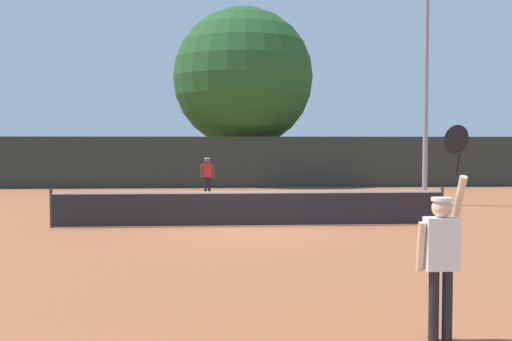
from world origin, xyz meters
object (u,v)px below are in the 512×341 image
Objects in this scene: player_receiving at (207,173)px; parked_car_near at (96,166)px; parked_car_mid at (339,167)px; player_serving at (442,246)px; tennis_ball at (225,217)px; light_pole at (426,56)px; large_tree at (243,78)px; parked_car_far at (394,167)px.

parked_car_near is at bearing -61.59° from player_receiving.
player_receiving is 0.38× the size of parked_car_mid.
player_receiving is 0.37× the size of parked_car_near.
tennis_ball is (-2.35, 11.83, -1.07)m from player_serving.
parked_car_near is at bearing 107.15° from player_serving.
parked_car_mid is at bearing 80.98° from player_serving.
parked_car_mid is (-0.15, 15.41, -4.67)m from light_pole.
large_tree is 2.20× the size of parked_car_near.
player_receiving reaches higher than tennis_ball.
large_tree reaches higher than parked_car_mid.
parked_car_near and parked_car_far have the same top height.
player_serving is 0.26× the size of light_pole.
player_receiving is 7.90m from tennis_ball.
light_pole reaches higher than player_serving.
large_tree is 8.48m from parked_car_mid.
light_pole is 2.32× the size of parked_car_far.
large_tree reaches higher than player_receiving.
light_pole is (8.02, -4.21, 4.45)m from player_receiving.
player_receiving is 0.17× the size of light_pole.
player_serving reaches higher than parked_car_far.
light_pole is (7.39, 3.60, 5.42)m from tennis_ball.
player_serving is at bearing 98.62° from player_receiving.
parked_car_mid and parked_car_far have the same top height.
parked_car_near is at bearing 175.14° from parked_car_mid.
tennis_ball is 0.02× the size of parked_car_mid.
large_tree is 11.67m from parked_car_near.
light_pole is at bearing 152.28° from player_receiving.
parked_car_mid is at bearing -0.42° from parked_car_near.
parked_car_near is 15.20m from parked_car_mid.
parked_car_mid is at bearing 90.54° from light_pole.
large_tree reaches higher than tennis_ball.
player_serving reaches higher than parked_car_mid.
light_pole reaches higher than large_tree.
light_pole is 13.66m from large_tree.
parked_car_near and parked_car_mid have the same top height.
tennis_ball is 16.88m from large_tree.
parked_car_far is at bearing 7.17° from parked_car_mid.
large_tree is (1.88, 7.99, 4.85)m from player_receiving.
player_receiving is 24.08× the size of tennis_ball.
player_serving is at bearing -87.73° from large_tree.
player_serving is 0.60× the size of parked_car_far.
light_pole is at bearing -41.51° from parked_car_near.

